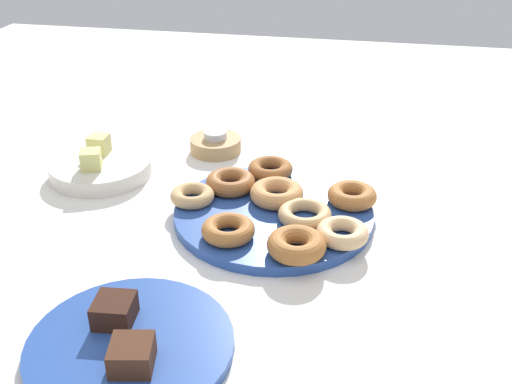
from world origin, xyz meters
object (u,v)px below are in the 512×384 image
object	(u,v)px
donut_plate	(273,214)
donut_3	(230,182)
tealight	(215,135)
fruit_bowl	(101,168)
donut_2	(343,233)
cake_plate	(131,345)
donut_6	(296,245)
donut_7	(279,193)
donut_0	(270,169)
candle_holder	(216,145)
donut_8	(305,214)
brownie_near	(132,355)
donut_5	(192,197)
donut_1	(352,196)
melon_chunk_left	(91,160)
donut_4	(228,230)
brownie_far	(114,310)
melon_chunk_right	(99,144)

from	to	relation	value
donut_plate	donut_3	world-z (taller)	donut_3
tealight	fruit_bowl	world-z (taller)	tealight
donut_2	cake_plate	bearing A→B (deg)	139.07
donut_6	donut_7	distance (m)	0.16
donut_2	donut_0	bearing A→B (deg)	37.06
donut_plate	candle_holder	size ratio (longest dim) A/B	3.19
donut_8	tealight	bearing A→B (deg)	39.39
donut_0	brownie_near	distance (m)	0.51
donut_0	donut_5	xyz separation A→B (m)	(-0.13, 0.11, -0.00)
donut_3	cake_plate	distance (m)	0.40
donut_2	cake_plate	distance (m)	0.36
donut_2	donut_6	world-z (taller)	donut_6
donut_plate	donut_1	distance (m)	0.14
tealight	melon_chunk_left	size ratio (longest dim) A/B	1.31
cake_plate	melon_chunk_left	world-z (taller)	melon_chunk_left
donut_2	fruit_bowl	world-z (taller)	donut_2
donut_0	donut_7	bearing A→B (deg)	-161.41
donut_7	melon_chunk_left	size ratio (longest dim) A/B	2.56
donut_4	donut_7	distance (m)	0.14
candle_holder	donut_0	bearing A→B (deg)	-130.87
donut_0	cake_plate	world-z (taller)	donut_0
donut_6	donut_8	size ratio (longest dim) A/B	1.02
donut_8	candle_holder	world-z (taller)	donut_8
donut_2	brownie_near	world-z (taller)	brownie_near
donut_8	brownie_far	distance (m)	0.35
donut_7	fruit_bowl	bearing A→B (deg)	79.90
donut_7	donut_1	bearing A→B (deg)	-81.66
donut_7	tealight	bearing A→B (deg)	38.41
candle_holder	donut_8	bearing A→B (deg)	-140.61
brownie_near	donut_0	bearing A→B (deg)	-7.99
donut_plate	brownie_far	bearing A→B (deg)	154.35
donut_8	brownie_far	xyz separation A→B (m)	(-0.29, 0.21, 0.00)
donut_1	donut_2	distance (m)	0.12
donut_8	brownie_near	world-z (taller)	brownie_near
donut_6	brownie_near	distance (m)	0.30
donut_3	melon_chunk_left	distance (m)	0.27
cake_plate	melon_chunk_right	xyz separation A→B (m)	(0.47, 0.25, 0.04)
cake_plate	brownie_far	distance (m)	0.05
brownie_far	candle_holder	size ratio (longest dim) A/B	0.48
fruit_bowl	donut_4	bearing A→B (deg)	-122.72
candle_holder	melon_chunk_left	xyz separation A→B (m)	(-0.18, 0.19, 0.03)
donut_5	melon_chunk_left	xyz separation A→B (m)	(0.07, 0.21, 0.02)
donut_3	tealight	size ratio (longest dim) A/B	1.86
donut_0	candle_holder	xyz separation A→B (m)	(0.12, 0.14, -0.01)
donut_5	donut_7	xyz separation A→B (m)	(0.04, -0.14, 0.00)
donut_7	melon_chunk_right	distance (m)	0.38
tealight	fruit_bowl	bearing A→B (deg)	128.26
donut_1	candle_holder	world-z (taller)	donut_1
donut_plate	donut_5	world-z (taller)	donut_5
donut_0	brownie_near	xyz separation A→B (m)	(-0.51, 0.07, 0.00)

